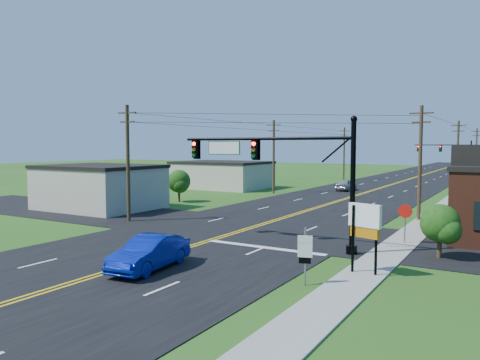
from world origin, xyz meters
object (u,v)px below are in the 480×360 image
Objects in this scene: route_sign at (305,252)px; blue_car at (150,253)px; stop_sign at (405,215)px; signal_mast_main at (278,165)px; signal_mast_far at (445,153)px.

blue_car is at bearing 174.19° from route_sign.
blue_car is at bearing -125.53° from stop_sign.
signal_mast_main is at bearing -144.84° from stop_sign.
blue_car is 1.98× the size of stop_sign.
stop_sign is (6.26, -67.74, -2.80)m from signal_mast_far.
blue_car is 1.94× the size of route_sign.
blue_car is at bearing -109.48° from signal_mast_main.
signal_mast_main is 8.57m from route_sign.
signal_mast_far is 4.43× the size of route_sign.
signal_mast_main is at bearing -90.08° from signal_mast_far.
route_sign reaches higher than blue_car.
signal_mast_main is 1.03× the size of signal_mast_far.
signal_mast_main is 72.00m from signal_mast_far.
blue_car is 7.47m from route_sign.
route_sign is at bearing -86.81° from signal_mast_far.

